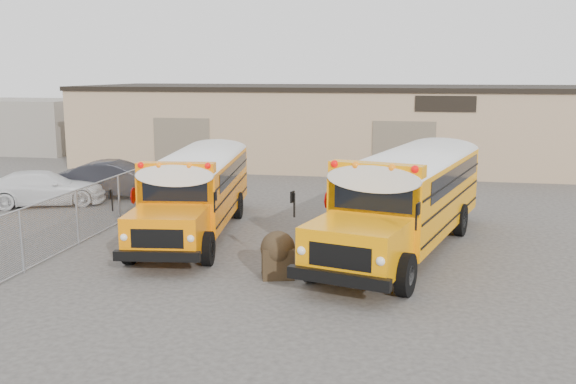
% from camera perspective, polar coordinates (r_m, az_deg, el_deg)
% --- Properties ---
extents(ground, '(120.00, 120.00, 0.00)m').
position_cam_1_polar(ground, '(19.64, -2.54, -5.57)').
color(ground, '#3D3B38').
rests_on(ground, ground).
extents(warehouse, '(30.20, 10.20, 4.67)m').
position_cam_1_polar(warehouse, '(38.70, 4.44, 6.00)').
color(warehouse, tan).
rests_on(warehouse, ground).
extents(chainlink_fence, '(0.07, 18.07, 1.81)m').
position_cam_1_polar(chainlink_fence, '(24.20, -14.79, -0.62)').
color(chainlink_fence, '#919499').
rests_on(chainlink_fence, ground).
extents(distant_building_left, '(8.00, 6.00, 3.60)m').
position_cam_1_polar(distant_building_left, '(48.38, -22.23, 5.49)').
color(distant_building_left, gray).
rests_on(distant_building_left, ground).
extents(school_bus_left, '(3.58, 9.95, 2.85)m').
position_cam_1_polar(school_bus_left, '(28.11, -5.68, 2.75)').
color(school_bus_left, orange).
rests_on(school_bus_left, ground).
extents(school_bus_right, '(5.28, 11.01, 3.13)m').
position_cam_1_polar(school_bus_right, '(26.62, 14.37, 2.39)').
color(school_bus_right, '#FF9702').
rests_on(school_bus_right, ground).
extents(tarp_bundle, '(1.03, 0.97, 1.28)m').
position_cam_1_polar(tarp_bundle, '(17.36, -0.91, -5.50)').
color(tarp_bundle, black).
rests_on(tarp_bundle, ground).
extents(car_white, '(5.30, 3.87, 1.42)m').
position_cam_1_polar(car_white, '(28.57, -20.85, 0.33)').
color(car_white, silver).
rests_on(car_white, ground).
extents(car_dark, '(5.04, 2.31, 1.60)m').
position_cam_1_polar(car_dark, '(29.34, -14.94, 1.10)').
color(car_dark, black).
rests_on(car_dark, ground).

